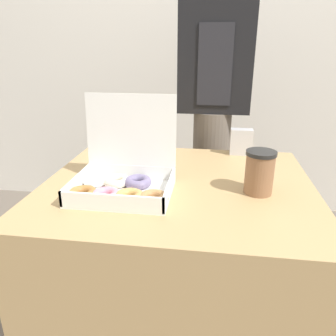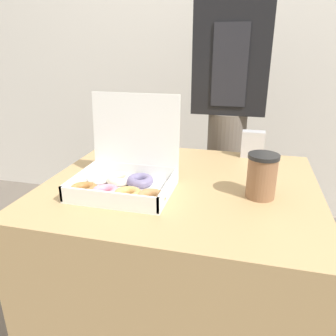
{
  "view_description": "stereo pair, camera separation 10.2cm",
  "coord_description": "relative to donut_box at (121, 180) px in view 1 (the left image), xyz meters",
  "views": [
    {
      "loc": [
        0.11,
        -1.04,
        1.19
      ],
      "look_at": [
        -0.02,
        -0.1,
        0.83
      ],
      "focal_mm": 35.0,
      "sensor_mm": 36.0,
      "label": 1
    },
    {
      "loc": [
        0.21,
        -1.02,
        1.19
      ],
      "look_at": [
        -0.02,
        -0.1,
        0.83
      ],
      "focal_mm": 35.0,
      "sensor_mm": 36.0,
      "label": 2
    }
  ],
  "objects": [
    {
      "name": "wall_back",
      "position": [
        0.17,
        1.46,
        0.52
      ],
      "size": [
        10.0,
        0.05,
        2.6
      ],
      "color": "silver",
      "rests_on": "ground_plane"
    },
    {
      "name": "table",
      "position": [
        0.17,
        0.11,
        -0.41
      ],
      "size": [
        0.92,
        0.8,
        0.74
      ],
      "color": "tan",
      "rests_on": "ground_plane"
    },
    {
      "name": "donut_box",
      "position": [
        0.0,
        0.0,
        0.0
      ],
      "size": [
        0.34,
        0.27,
        0.3
      ],
      "color": "white",
      "rests_on": "table"
    },
    {
      "name": "coffee_cup",
      "position": [
        0.44,
        0.06,
        0.03
      ],
      "size": [
        0.1,
        0.1,
        0.14
      ],
      "color": "#8C6042",
      "rests_on": "table"
    },
    {
      "name": "napkin_holder",
      "position": [
        0.41,
        0.46,
        0.01
      ],
      "size": [
        0.09,
        0.05,
        0.11
      ],
      "color": "silver",
      "rests_on": "table"
    },
    {
      "name": "person_customer",
      "position": [
        0.28,
        0.72,
        0.19
      ],
      "size": [
        0.35,
        0.23,
        1.68
      ],
      "color": "#665B51",
      "rests_on": "ground_plane"
    }
  ]
}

